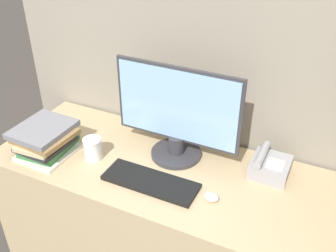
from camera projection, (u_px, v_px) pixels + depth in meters
cubicle_panel_rear at (195, 105)px, 1.98m from camera, size 2.02×0.04×1.78m
desk at (165, 226)px, 1.98m from camera, size 1.62×0.63×0.74m
monitor at (177, 117)px, 1.76m from camera, size 0.59×0.24×0.45m
keyboard at (151, 182)px, 1.69m from camera, size 0.42×0.15×0.02m
mouse at (211, 197)px, 1.60m from camera, size 0.06×0.05×0.03m
coffee_cup at (93, 149)px, 1.82m from camera, size 0.09×0.09×0.11m
book_stack at (46, 140)px, 1.85m from camera, size 0.26×0.28×0.14m
desk_telephone at (270, 166)px, 1.73m from camera, size 0.16×0.18×0.11m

